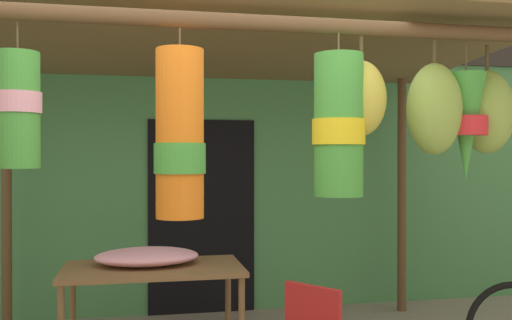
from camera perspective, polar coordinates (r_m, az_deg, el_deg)
name	(u,v)px	position (r m, az deg, el deg)	size (l,w,h in m)	color
shop_facade	(182,98)	(6.04, -7.42, 6.23)	(12.98, 0.29, 4.48)	#47844C
market_stall_canopy	(255,62)	(4.34, -0.07, 9.83)	(4.39, 2.64, 2.69)	brown
display_table	(153,275)	(4.64, -10.30, -11.34)	(1.40, 0.79, 0.75)	brown
flower_heap_on_table	(149,256)	(4.68, -10.71, -9.50)	(0.83, 0.58, 0.13)	pink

